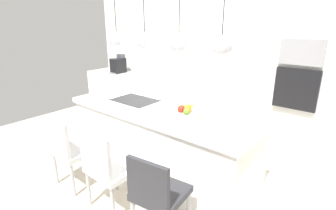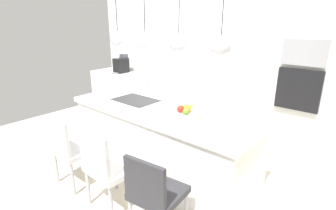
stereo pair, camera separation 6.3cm
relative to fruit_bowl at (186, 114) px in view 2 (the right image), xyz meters
name	(u,v)px [view 2 (the right image)]	position (x,y,z in m)	size (l,w,h in m)	color
floor	(162,173)	(-0.43, 0.09, -0.94)	(6.60, 6.60, 0.00)	beige
back_wall	(230,58)	(-0.43, 1.74, 0.36)	(6.00, 0.10, 2.60)	white
kitchen_island	(162,141)	(-0.43, 0.09, -0.49)	(2.36, 0.88, 0.89)	white
sink_basin	(136,100)	(-0.88, 0.09, -0.05)	(0.56, 0.40, 0.02)	#2D2D30
faucet	(147,86)	(-0.88, 0.30, 0.10)	(0.02, 0.17, 0.22)	silver
fruit_bowl	(186,114)	(0.00, 0.00, 0.00)	(0.30, 0.30, 0.15)	beige
side_counter	(119,91)	(-2.83, 1.37, -0.52)	(1.10, 0.60, 0.83)	white
coffee_machine	(121,65)	(-2.69, 1.37, 0.05)	(0.20, 0.35, 0.38)	black
microwave	(304,52)	(0.65, 1.67, 0.53)	(0.54, 0.08, 0.34)	#9E9EA3
oven	(298,90)	(0.65, 1.67, 0.03)	(0.56, 0.08, 0.56)	black
chair_near	(72,147)	(-1.07, -0.74, -0.45)	(0.44, 0.46, 0.86)	silver
chair_middle	(106,165)	(-0.42, -0.74, -0.44)	(0.47, 0.43, 0.88)	white
chair_far	(155,193)	(0.23, -0.73, -0.45)	(0.46, 0.46, 0.84)	#333338
pendant_light_left	(118,39)	(-1.16, 0.09, 0.70)	(0.20, 0.20, 0.80)	silver
pendant_light_center_left	(145,41)	(-0.67, 0.09, 0.70)	(0.20, 0.20, 0.80)	silver
pendant_light_center_right	(179,43)	(-0.18, 0.09, 0.70)	(0.20, 0.20, 0.80)	silver
pendant_light_right	(221,46)	(0.31, 0.09, 0.70)	(0.20, 0.20, 0.80)	silver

